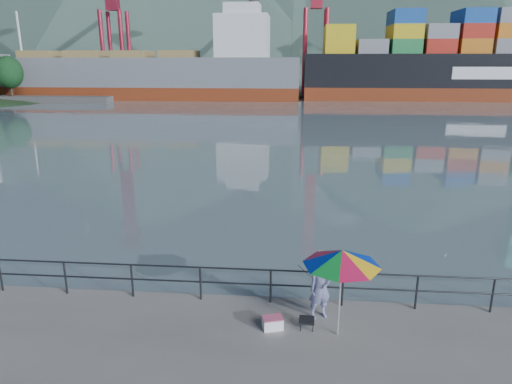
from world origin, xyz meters
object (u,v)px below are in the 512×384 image
cooler_bag (273,323)px  container_ship (483,64)px  bulk_carrier (157,74)px  fisherman (320,288)px  beach_umbrella (342,258)px

cooler_bag → container_ship: 82.60m
bulk_carrier → fisherman: bearing=-70.3°
fisherman → beach_umbrella: bearing=-86.7°
fisherman → beach_umbrella: 1.53m
cooler_bag → container_ship: size_ratio=0.01×
container_ship → cooler_bag: bearing=-113.5°
bulk_carrier → container_ship: 57.61m
fisherman → beach_umbrella: size_ratio=0.76×
cooler_bag → fisherman: bearing=12.0°
beach_umbrella → cooler_bag: 2.55m
beach_umbrella → bulk_carrier: bulk_carrier is taller
fisherman → container_ship: bearing=42.4°
bulk_carrier → cooler_bag: bearing=-71.3°
fisherman → cooler_bag: (-1.21, -0.66, -0.72)m
beach_umbrella → cooler_bag: beach_umbrella is taller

